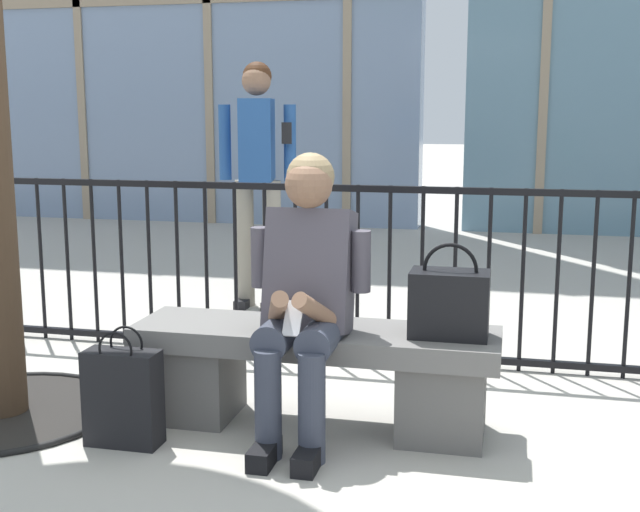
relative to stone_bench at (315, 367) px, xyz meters
name	(u,v)px	position (x,y,z in m)	size (l,w,h in m)	color
ground_plane	(315,425)	(0.00, 0.00, -0.27)	(60.00, 60.00, 0.00)	#B2ADA3
stone_bench	(315,367)	(0.00, 0.00, 0.00)	(1.60, 0.44, 0.45)	slate
seated_person_with_phone	(305,289)	(-0.01, -0.13, 0.38)	(0.52, 0.66, 1.21)	#383D4C
handbag_on_bench	(449,303)	(0.58, -0.01, 0.32)	(0.33, 0.20, 0.40)	black
shopping_bag	(123,397)	(-0.73, -0.39, -0.06)	(0.31, 0.14, 0.50)	black
bystander_at_railing	(257,166)	(-0.92, 2.10, 0.73)	(0.55, 0.42, 1.71)	gray
plaza_railing	(358,272)	(0.00, 1.01, 0.23)	(9.24, 0.04, 0.99)	black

